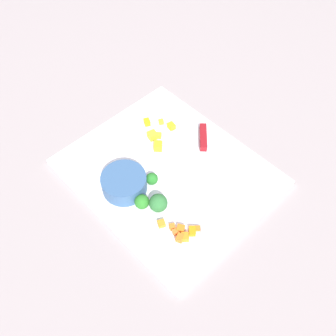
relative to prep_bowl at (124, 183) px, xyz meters
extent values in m
plane|color=gray|center=(0.03, 0.11, -0.03)|extent=(4.00, 4.00, 0.00)
cube|color=white|center=(0.03, 0.11, -0.03)|extent=(0.46, 0.39, 0.01)
cylinder|color=#345884|center=(0.00, 0.00, 0.00)|extent=(0.10, 0.10, 0.04)
cube|color=silver|center=(0.18, 0.08, -0.02)|extent=(0.14, 0.14, 0.00)
cube|color=maroon|center=(0.02, 0.24, -0.01)|extent=(0.07, 0.07, 0.02)
cube|color=orange|center=(0.19, 0.03, -0.01)|extent=(0.02, 0.02, 0.01)
cube|color=orange|center=(0.16, 0.00, -0.01)|extent=(0.01, 0.01, 0.01)
cube|color=orange|center=(0.18, 0.00, -0.01)|extent=(0.02, 0.02, 0.02)
cube|color=orange|center=(0.19, 0.01, -0.01)|extent=(0.02, 0.02, 0.01)
cube|color=orange|center=(0.15, 0.01, -0.02)|extent=(0.02, 0.02, 0.01)
cube|color=orange|center=(0.17, 0.02, -0.01)|extent=(0.02, 0.02, 0.01)
cube|color=orange|center=(0.19, 0.04, -0.02)|extent=(0.02, 0.02, 0.01)
cube|color=orange|center=(0.13, 0.00, -0.02)|extent=(0.02, 0.02, 0.01)
cube|color=yellow|center=(-0.09, 0.20, -0.01)|extent=(0.02, 0.02, 0.01)
cube|color=yellow|center=(-0.03, 0.14, -0.01)|extent=(0.03, 0.03, 0.02)
cube|color=yellow|center=(-0.06, 0.21, -0.01)|extent=(0.02, 0.02, 0.02)
cube|color=yellow|center=(-0.07, 0.15, -0.01)|extent=(0.03, 0.03, 0.02)
cube|color=yellow|center=(-0.11, 0.17, -0.01)|extent=(0.02, 0.02, 0.01)
cube|color=yellow|center=(-0.06, 0.16, -0.01)|extent=(0.02, 0.02, 0.01)
cylinder|color=#84B058|center=(0.06, 0.00, -0.02)|extent=(0.01, 0.01, 0.01)
sphere|color=#297725|center=(0.06, 0.00, 0.00)|extent=(0.03, 0.03, 0.03)
cylinder|color=#87AE63|center=(0.09, 0.02, -0.02)|extent=(0.01, 0.01, 0.01)
sphere|color=#2D6D34|center=(0.09, 0.02, 0.00)|extent=(0.04, 0.04, 0.04)
cylinder|color=#85C066|center=(0.03, 0.05, -0.02)|extent=(0.01, 0.01, 0.01)
sphere|color=#267627|center=(0.03, 0.05, 0.00)|extent=(0.03, 0.03, 0.03)
camera|label=1|loc=(0.42, -0.26, 0.71)|focal=40.38mm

